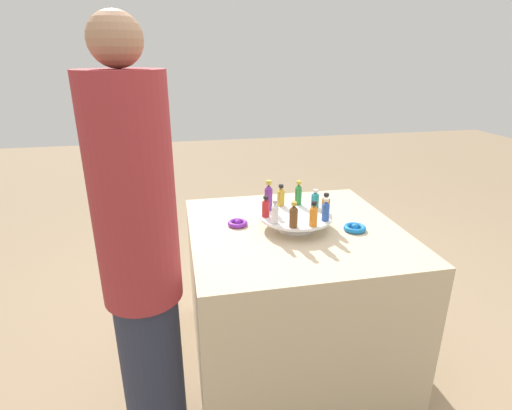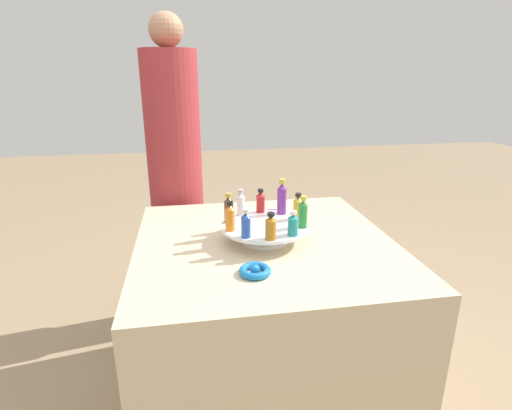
# 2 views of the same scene
# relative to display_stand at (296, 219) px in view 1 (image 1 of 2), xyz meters

# --- Properties ---
(ground_plane) EXTENTS (12.00, 12.00, 0.00)m
(ground_plane) POSITION_rel_display_stand_xyz_m (0.00, 0.00, -0.81)
(ground_plane) COLOR #997F60
(party_table) EXTENTS (1.00, 1.00, 0.76)m
(party_table) POSITION_rel_display_stand_xyz_m (0.00, 0.00, -0.43)
(party_table) COLOR beige
(party_table) RESTS_ON ground_plane
(display_stand) EXTENTS (0.35, 0.35, 0.07)m
(display_stand) POSITION_rel_display_stand_xyz_m (0.00, 0.00, 0.00)
(display_stand) COLOR white
(display_stand) RESTS_ON party_table
(bottle_green) EXTENTS (0.03, 0.03, 0.12)m
(bottle_green) POSITION_rel_display_stand_xyz_m (-0.05, -0.14, 0.08)
(bottle_green) COLOR #288438
(bottle_green) RESTS_ON display_stand
(bottle_gold) EXTENTS (0.04, 0.04, 0.11)m
(bottle_gold) POSITION_rel_display_stand_xyz_m (0.04, -0.14, 0.07)
(bottle_gold) COLOR gold
(bottle_gold) RESTS_ON display_stand
(bottle_purple) EXTENTS (0.04, 0.04, 0.15)m
(bottle_purple) POSITION_rel_display_stand_xyz_m (0.11, -0.09, 0.09)
(bottle_purple) COLOR #702D93
(bottle_purple) RESTS_ON display_stand
(bottle_red) EXTENTS (0.04, 0.04, 0.10)m
(bottle_red) POSITION_rel_display_stand_xyz_m (0.15, -0.01, 0.07)
(bottle_red) COLOR #B21E23
(bottle_red) RESTS_ON display_stand
(bottle_clear) EXTENTS (0.03, 0.03, 0.11)m
(bottle_clear) POSITION_rel_display_stand_xyz_m (0.12, 0.08, 0.07)
(bottle_clear) COLOR silver
(bottle_clear) RESTS_ON display_stand
(bottle_brown) EXTENTS (0.04, 0.04, 0.12)m
(bottle_brown) POSITION_rel_display_stand_xyz_m (0.05, 0.14, 0.07)
(bottle_brown) COLOR brown
(bottle_brown) RESTS_ON display_stand
(bottle_orange) EXTENTS (0.04, 0.04, 0.11)m
(bottle_orange) POSITION_rel_display_stand_xyz_m (-0.04, 0.14, 0.07)
(bottle_orange) COLOR orange
(bottle_orange) RESTS_ON display_stand
(bottle_blue) EXTENTS (0.03, 0.03, 0.11)m
(bottle_blue) POSITION_rel_display_stand_xyz_m (-0.11, 0.09, 0.07)
(bottle_blue) COLOR #234CAD
(bottle_blue) RESTS_ON display_stand
(bottle_amber) EXTENTS (0.04, 0.04, 0.10)m
(bottle_amber) POSITION_rel_display_stand_xyz_m (-0.15, 0.01, 0.07)
(bottle_amber) COLOR #AD6B19
(bottle_amber) RESTS_ON display_stand
(bottle_teal) EXTENTS (0.04, 0.04, 0.09)m
(bottle_teal) POSITION_rel_display_stand_xyz_m (-0.12, -0.08, 0.06)
(bottle_teal) COLOR teal
(bottle_teal) RESTS_ON display_stand
(ribbon_bow_purple) EXTENTS (0.10, 0.10, 0.03)m
(ribbon_bow_purple) POSITION_rel_display_stand_xyz_m (0.27, -0.09, -0.04)
(ribbon_bow_purple) COLOR purple
(ribbon_bow_purple) RESTS_ON party_table
(ribbon_bow_blue) EXTENTS (0.11, 0.11, 0.03)m
(ribbon_bow_blue) POSITION_rel_display_stand_xyz_m (-0.27, 0.09, -0.03)
(ribbon_bow_blue) COLOR blue
(ribbon_bow_blue) RESTS_ON party_table
(person_figure) EXTENTS (0.28, 0.28, 1.67)m
(person_figure) POSITION_rel_display_stand_xyz_m (0.69, 0.35, 0.03)
(person_figure) COLOR #282D42
(person_figure) RESTS_ON ground_plane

